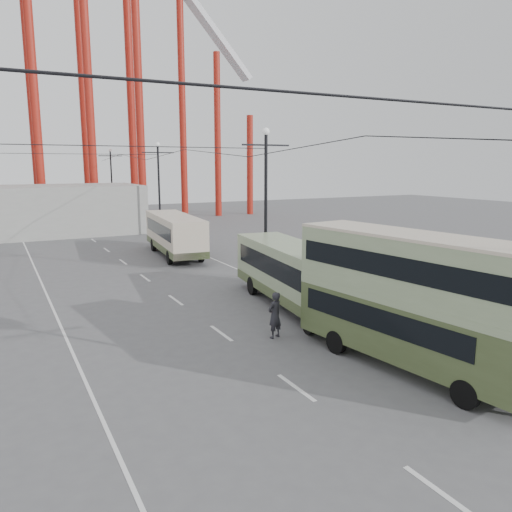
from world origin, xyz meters
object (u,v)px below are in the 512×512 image
double_decker_bus (411,295)px  pedestrian (275,315)px  single_decker_cream (175,233)px  single_decker_green (297,274)px

double_decker_bus → pedestrian: (-2.56, 4.99, -1.73)m
double_decker_bus → single_decker_cream: bearing=82.6°
single_decker_cream → pedestrian: 20.35m
single_decker_green → single_decker_cream: size_ratio=1.07×
single_decker_green → pedestrian: bearing=-126.7°
single_decker_cream → pedestrian: bearing=-91.3°
single_decker_green → single_decker_cream: bearing=99.5°
single_decker_green → single_decker_cream: (-0.63, 16.93, 0.04)m
single_decker_green → single_decker_cream: 16.94m
single_decker_cream → pedestrian: (-2.51, -20.18, -0.83)m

